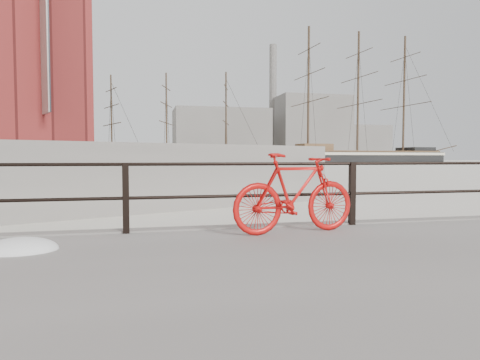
{
  "coord_description": "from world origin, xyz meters",
  "views": [
    {
      "loc": [
        -6.77,
        -6.38,
        1.42
      ],
      "look_at": [
        -4.96,
        1.5,
        1.0
      ],
      "focal_mm": 32.0,
      "sensor_mm": 36.0,
      "label": 1
    }
  ],
  "objects": [
    {
      "name": "bicycle",
      "position": [
        -4.66,
        -0.66,
        0.92
      ],
      "size": [
        1.91,
        0.56,
        1.14
      ],
      "primitive_type": "imported",
      "rotation": [
        0.0,
        0.0,
        0.15
      ],
      "color": "red",
      "rests_on": "promenade"
    },
    {
      "name": "barque_black",
      "position": [
        42.57,
        85.33,
        0.0
      ],
      "size": [
        57.55,
        22.81,
        32.1
      ],
      "primitive_type": null,
      "rotation": [
        0.0,
        0.0,
        0.08
      ],
      "color": "black",
      "rests_on": "ground"
    },
    {
      "name": "schooner_mid",
      "position": [
        3.5,
        75.93,
        0.0
      ],
      "size": [
        27.45,
        17.68,
        18.6
      ],
      "primitive_type": null,
      "rotation": [
        0.0,
        0.0,
        -0.29
      ],
      "color": "silver",
      "rests_on": "ground"
    },
    {
      "name": "schooner_left",
      "position": [
        -17.17,
        75.92,
        0.0
      ],
      "size": [
        25.49,
        18.27,
        17.77
      ],
      "primitive_type": null,
      "rotation": [
        0.0,
        0.0,
        0.37
      ],
      "color": "beige",
      "rests_on": "ground"
    },
    {
      "name": "industrial_west",
      "position": [
        20.0,
        140.0,
        9.0
      ],
      "size": [
        32.0,
        18.0,
        18.0
      ],
      "primitive_type": "cube",
      "color": "gray",
      "rests_on": "ground"
    },
    {
      "name": "industrial_mid",
      "position": [
        55.0,
        145.0,
        12.0
      ],
      "size": [
        26.0,
        20.0,
        24.0
      ],
      "primitive_type": "cube",
      "color": "gray",
      "rests_on": "ground"
    },
    {
      "name": "industrial_east",
      "position": [
        78.0,
        150.0,
        7.0
      ],
      "size": [
        20.0,
        16.0,
        14.0
      ],
      "primitive_type": "cube",
      "color": "gray",
      "rests_on": "ground"
    },
    {
      "name": "smokestack",
      "position": [
        42.0,
        150.0,
        22.0
      ],
      "size": [
        2.8,
        2.8,
        44.0
      ],
      "primitive_type": "cylinder",
      "color": "gray",
      "rests_on": "ground"
    }
  ]
}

